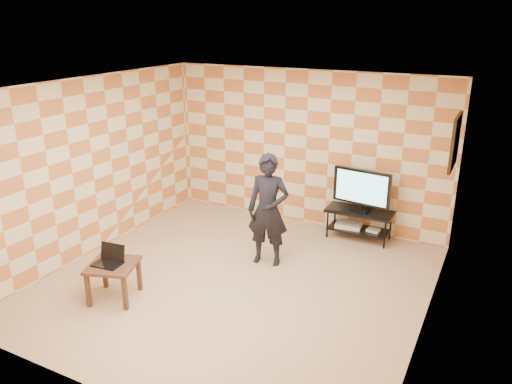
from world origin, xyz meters
The scene contains 14 objects.
floor centered at (0.00, 0.00, 0.00)m, with size 5.00×5.00×0.00m, color tan.
wall_back centered at (0.00, 2.50, 1.35)m, with size 5.00×0.02×2.70m, color beige.
wall_front centered at (0.00, -2.50, 1.35)m, with size 5.00×0.02×2.70m, color beige.
wall_left centered at (-2.50, 0.00, 1.35)m, with size 0.02×5.00×2.70m, color beige.
wall_right centered at (2.50, 0.00, 1.35)m, with size 0.02×5.00×2.70m, color beige.
ceiling centered at (0.00, 0.00, 2.70)m, with size 5.00×5.00×0.02m, color white.
wall_art centered at (2.47, 1.55, 1.95)m, with size 0.04×0.72×0.72m.
tv_stand centered at (1.10, 2.21, 0.37)m, with size 1.09×0.49×0.50m.
tv centered at (1.10, 2.21, 0.89)m, with size 0.96×0.21×0.70m.
dvd_player centered at (0.93, 2.20, 0.21)m, with size 0.42×0.30×0.07m, color silver.
game_console centered at (1.34, 2.21, 0.20)m, with size 0.20×0.15×0.05m, color silver.
side_table centered at (-1.22, -1.09, 0.41)m, with size 0.74×0.74×0.50m.
laptop centered at (-1.26, -1.09, 0.55)m, with size 0.39×0.32×0.24m.
person centered at (0.12, 0.75, 0.84)m, with size 0.61×0.40×1.68m, color black.
Camera 1 is at (3.06, -5.36, 3.52)m, focal length 35.00 mm.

